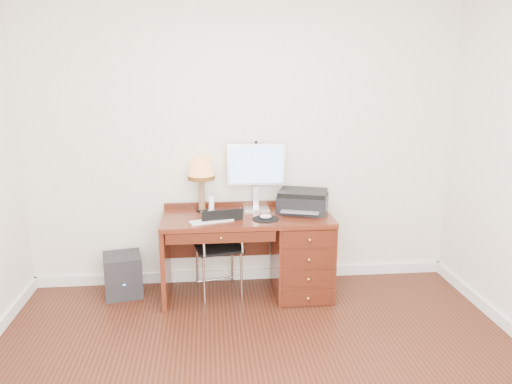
{
  "coord_description": "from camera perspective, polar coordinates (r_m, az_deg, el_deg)",
  "views": [
    {
      "loc": [
        -0.34,
        -2.83,
        2.01
      ],
      "look_at": [
        0.06,
        1.2,
        1.02
      ],
      "focal_mm": 35.0,
      "sensor_mm": 36.0,
      "label": 1
    }
  ],
  "objects": [
    {
      "name": "room_shell",
      "position": [
        3.99,
        -0.08,
        -15.58
      ],
      "size": [
        4.0,
        4.0,
        4.0
      ],
      "color": "white",
      "rests_on": "ground"
    },
    {
      "name": "desk",
      "position": [
        4.58,
        3.02,
        -6.65
      ],
      "size": [
        1.5,
        0.67,
        0.75
      ],
      "color": "#5A2113",
      "rests_on": "ground"
    },
    {
      "name": "monitor",
      "position": [
        4.57,
        0.01,
        2.75
      ],
      "size": [
        0.53,
        0.17,
        0.61
      ],
      "rotation": [
        0.0,
        0.0,
        -0.0
      ],
      "color": "silver",
      "rests_on": "desk"
    },
    {
      "name": "keyboard",
      "position": [
        4.27,
        -5.12,
        -3.31
      ],
      "size": [
        0.38,
        0.21,
        0.01
      ],
      "primitive_type": "cube",
      "rotation": [
        0.0,
        0.0,
        0.3
      ],
      "color": "white",
      "rests_on": "desk"
    },
    {
      "name": "mouse_pad",
      "position": [
        4.32,
        1.11,
        -2.97
      ],
      "size": [
        0.23,
        0.23,
        0.05
      ],
      "color": "black",
      "rests_on": "desk"
    },
    {
      "name": "printer",
      "position": [
        4.56,
        5.37,
        -1.04
      ],
      "size": [
        0.53,
        0.46,
        0.2
      ],
      "rotation": [
        0.0,
        0.0,
        -0.32
      ],
      "color": "black",
      "rests_on": "desk"
    },
    {
      "name": "leg_lamp",
      "position": [
        4.51,
        -6.3,
        2.34
      ],
      "size": [
        0.25,
        0.25,
        0.5
      ],
      "color": "black",
      "rests_on": "desk"
    },
    {
      "name": "phone",
      "position": [
        4.45,
        -5.08,
        -2.03
      ],
      "size": [
        0.1,
        0.1,
        0.17
      ],
      "rotation": [
        0.0,
        0.0,
        -0.18
      ],
      "color": "white",
      "rests_on": "desk"
    },
    {
      "name": "pen_cup",
      "position": [
        4.57,
        4.18,
        -1.58
      ],
      "size": [
        0.08,
        0.08,
        0.1
      ],
      "primitive_type": "cylinder",
      "color": "black",
      "rests_on": "desk"
    },
    {
      "name": "chair",
      "position": [
        4.47,
        -4.32,
        -5.78
      ],
      "size": [
        0.47,
        0.47,
        0.85
      ],
      "rotation": [
        0.0,
        0.0,
        0.2
      ],
      "color": "black",
      "rests_on": "ground"
    },
    {
      "name": "equipment_box",
      "position": [
        4.77,
        -14.96,
        -9.13
      ],
      "size": [
        0.39,
        0.39,
        0.38
      ],
      "primitive_type": "cube",
      "rotation": [
        0.0,
        0.0,
        0.21
      ],
      "color": "black",
      "rests_on": "ground"
    }
  ]
}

